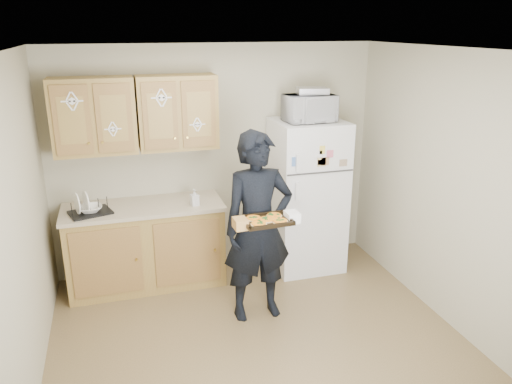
{
  "coord_description": "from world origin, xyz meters",
  "views": [
    {
      "loc": [
        -1.09,
        -3.5,
        2.68
      ],
      "look_at": [
        0.07,
        0.45,
        1.29
      ],
      "focal_mm": 35.0,
      "sensor_mm": 36.0,
      "label": 1
    }
  ],
  "objects_px": {
    "microwave": "(309,108)",
    "dish_rack": "(90,206)",
    "baking_tray": "(267,221)",
    "refrigerator": "(307,196)",
    "person": "(258,228)"
  },
  "relations": [
    {
      "from": "refrigerator",
      "to": "baking_tray",
      "type": "distance_m",
      "value": 1.45
    },
    {
      "from": "refrigerator",
      "to": "dish_rack",
      "type": "xyz_separation_m",
      "value": [
        -2.32,
        -0.04,
        0.13
      ]
    },
    {
      "from": "refrigerator",
      "to": "person",
      "type": "relative_size",
      "value": 0.94
    },
    {
      "from": "refrigerator",
      "to": "microwave",
      "type": "xyz_separation_m",
      "value": [
        -0.03,
        -0.05,
        0.99
      ]
    },
    {
      "from": "refrigerator",
      "to": "microwave",
      "type": "height_order",
      "value": "microwave"
    },
    {
      "from": "baking_tray",
      "to": "microwave",
      "type": "height_order",
      "value": "microwave"
    },
    {
      "from": "microwave",
      "to": "dish_rack",
      "type": "relative_size",
      "value": 1.33
    },
    {
      "from": "refrigerator",
      "to": "person",
      "type": "bearing_deg",
      "value": -133.84
    },
    {
      "from": "microwave",
      "to": "dish_rack",
      "type": "xyz_separation_m",
      "value": [
        -2.29,
        0.01,
        -0.86
      ]
    },
    {
      "from": "dish_rack",
      "to": "baking_tray",
      "type": "bearing_deg",
      "value": -37.17
    },
    {
      "from": "baking_tray",
      "to": "microwave",
      "type": "bearing_deg",
      "value": 51.04
    },
    {
      "from": "microwave",
      "to": "dish_rack",
      "type": "bearing_deg",
      "value": 175.43
    },
    {
      "from": "person",
      "to": "baking_tray",
      "type": "relative_size",
      "value": 4.39
    },
    {
      "from": "refrigerator",
      "to": "baking_tray",
      "type": "relative_size",
      "value": 4.13
    },
    {
      "from": "baking_tray",
      "to": "dish_rack",
      "type": "relative_size",
      "value": 1.06
    }
  ]
}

